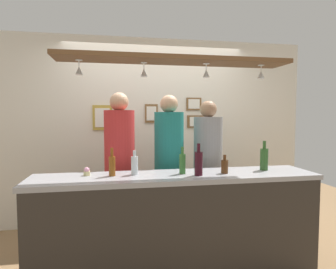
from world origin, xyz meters
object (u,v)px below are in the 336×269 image
bottle_beer_brown_stubby (225,166)px  picture_frame_caricature (102,118)px  picture_frame_crest (151,113)px  bottle_soda_clear (135,165)px  bottle_champagne_green (264,159)px  bottle_beer_green_import (182,163)px  picture_frame_lower_pair (197,122)px  person_middle_teal_shirt (169,155)px  person_right_grey_shirt (208,157)px  bottle_wine_dark_red (199,163)px  person_left_red_shirt (120,155)px  picture_frame_upper_small (194,104)px  bottle_beer_amber_tall (112,165)px  cupcake (87,172)px

bottle_beer_brown_stubby → picture_frame_caricature: 1.93m
picture_frame_crest → bottle_soda_clear: bearing=-103.8°
bottle_soda_clear → bottle_champagne_green: size_ratio=0.77×
bottle_soda_clear → bottle_beer_green_import: (0.45, -0.04, 0.01)m
bottle_champagne_green → picture_frame_lower_pair: size_ratio=1.00×
person_middle_teal_shirt → picture_frame_lower_pair: person_middle_teal_shirt is taller
person_right_grey_shirt → bottle_champagne_green: size_ratio=5.65×
bottle_beer_brown_stubby → bottle_soda_clear: bearing=173.8°
bottle_wine_dark_red → picture_frame_lower_pair: 1.58m
bottle_wine_dark_red → picture_frame_crest: 1.57m
person_left_red_shirt → picture_frame_crest: 1.01m
person_middle_teal_shirt → picture_frame_caricature: person_middle_teal_shirt is taller
person_left_red_shirt → bottle_champagne_green: 1.56m
picture_frame_upper_small → bottle_wine_dark_red: bearing=-103.7°
person_left_red_shirt → picture_frame_lower_pair: size_ratio=5.93×
bottle_soda_clear → bottle_beer_brown_stubby: bearing=-6.2°
person_right_grey_shirt → bottle_soda_clear: bearing=-148.0°
picture_frame_caricature → picture_frame_crest: bearing=0.0°
picture_frame_caricature → person_left_red_shirt: bearing=-74.3°
bottle_soda_clear → bottle_beer_amber_tall: size_ratio=0.88×
person_middle_teal_shirt → bottle_soda_clear: size_ratio=7.64×
bottle_wine_dark_red → picture_frame_crest: bearing=99.8°
person_right_grey_shirt → bottle_beer_amber_tall: bearing=-152.2°
person_right_grey_shirt → picture_frame_crest: person_right_grey_shirt is taller
person_right_grey_shirt → cupcake: bearing=-158.6°
person_right_grey_shirt → picture_frame_upper_small: picture_frame_upper_small is taller
person_right_grey_shirt → picture_frame_caricature: size_ratio=4.99×
bottle_beer_amber_tall → picture_frame_lower_pair: (1.21, 1.36, 0.37)m
bottle_soda_clear → bottle_beer_brown_stubby: 0.87m
person_middle_teal_shirt → picture_frame_caricature: bearing=135.4°
bottle_champagne_green → picture_frame_caricature: bearing=141.0°
picture_frame_crest → picture_frame_caricature: picture_frame_crest is taller
person_middle_teal_shirt → cupcake: size_ratio=22.53×
bottle_beer_green_import → picture_frame_lower_pair: (0.55, 1.38, 0.36)m
bottle_champagne_green → picture_frame_upper_small: picture_frame_upper_small is taller
bottle_wine_dark_red → picture_frame_caricature: bearing=122.1°
bottle_beer_amber_tall → picture_frame_caricature: bearing=95.8°
person_middle_teal_shirt → picture_frame_caricature: size_ratio=5.17×
bottle_wine_dark_red → picture_frame_upper_small: size_ratio=1.36×
person_left_red_shirt → picture_frame_crest: size_ratio=6.84×
person_right_grey_shirt → bottle_champagne_green: (0.41, -0.58, 0.06)m
bottle_wine_dark_red → cupcake: 1.04m
person_middle_teal_shirt → bottle_beer_brown_stubby: bearing=-57.4°
person_middle_teal_shirt → person_right_grey_shirt: bearing=0.0°
person_middle_teal_shirt → picture_frame_lower_pair: size_ratio=5.86×
bottle_beer_amber_tall → picture_frame_crest: picture_frame_crest is taller
bottle_wine_dark_red → person_middle_teal_shirt: bearing=101.7°
cupcake → picture_frame_lower_pair: size_ratio=0.26×
person_middle_teal_shirt → bottle_beer_amber_tall: person_middle_teal_shirt is taller
bottle_beer_green_import → bottle_beer_amber_tall: bearing=178.2°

